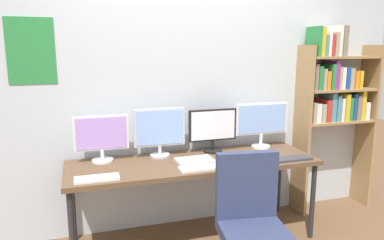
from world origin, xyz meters
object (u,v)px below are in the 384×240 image
(keyboard_left, at_px, (97,178))
(keyboard_right, at_px, (292,159))
(desk, at_px, (194,166))
(bookshelf, at_px, (334,96))
(office_chair, at_px, (251,239))
(laptop_closed, at_px, (195,161))
(monitor_center_left, at_px, (160,131))
(computer_mouse, at_px, (230,162))
(monitor_far_right, at_px, (262,122))
(monitor_center_right, at_px, (213,128))
(coffee_mug, at_px, (263,156))
(monitor_far_left, at_px, (101,136))
(keyboard_center, at_px, (202,168))

(keyboard_left, bearing_deg, keyboard_right, 0.00)
(desk, xyz_separation_m, bookshelf, (1.59, 0.23, 0.53))
(office_chair, distance_m, laptop_closed, 0.85)
(monitor_center_left, xyz_separation_m, keyboard_left, (-0.57, -0.44, -0.23))
(monitor_center_left, height_order, laptop_closed, monitor_center_left)
(keyboard_left, xyz_separation_m, computer_mouse, (1.09, 0.05, 0.01))
(monitor_far_right, relative_size, laptop_closed, 1.71)
(desk, height_order, monitor_center_right, monitor_center_right)
(keyboard_right, distance_m, laptop_closed, 0.85)
(coffee_mug, bearing_deg, monitor_far_right, 64.73)
(computer_mouse, bearing_deg, desk, 145.52)
(monitor_center_right, bearing_deg, bookshelf, 0.78)
(monitor_center_left, xyz_separation_m, computer_mouse, (0.51, -0.39, -0.22))
(keyboard_left, bearing_deg, monitor_far_left, 81.01)
(office_chair, height_order, keyboard_center, office_chair)
(computer_mouse, distance_m, coffee_mug, 0.30)
(monitor_center_right, distance_m, keyboard_left, 1.18)
(bookshelf, bearing_deg, laptop_closed, -170.25)
(monitor_far_left, relative_size, monitor_center_left, 1.00)
(keyboard_center, bearing_deg, monitor_center_right, 60.32)
(keyboard_center, xyz_separation_m, computer_mouse, (0.26, 0.05, 0.01))
(laptop_closed, bearing_deg, office_chair, -79.69)
(bookshelf, relative_size, laptop_closed, 5.99)
(keyboard_center, bearing_deg, desk, 90.00)
(monitor_center_left, xyz_separation_m, monitor_center_right, (0.50, -0.00, -0.01))
(monitor_far_left, height_order, monitor_center_left, monitor_center_left)
(desk, xyz_separation_m, keyboard_right, (0.83, -0.23, 0.06))
(monitor_far_left, bearing_deg, monitor_far_right, 0.00)
(monitor_center_left, xyz_separation_m, keyboard_center, (0.25, -0.44, -0.23))
(keyboard_left, height_order, laptop_closed, laptop_closed)
(bookshelf, distance_m, coffee_mug, 1.19)
(bookshelf, distance_m, keyboard_left, 2.50)
(bookshelf, relative_size, coffee_mug, 18.07)
(bookshelf, bearing_deg, desk, -171.74)
(bookshelf, xyz_separation_m, laptop_closed, (-1.59, -0.27, -0.46))
(desk, distance_m, monitor_center_right, 0.43)
(monitor_far_right, xyz_separation_m, computer_mouse, (-0.50, -0.39, -0.24))
(monitor_far_right, xyz_separation_m, keyboard_right, (0.07, -0.44, -0.25))
(desk, xyz_separation_m, keyboard_center, (0.00, -0.23, 0.06))
(monitor_center_left, bearing_deg, office_chair, -67.79)
(keyboard_center, distance_m, keyboard_right, 0.83)
(office_chair, height_order, monitor_center_right, monitor_center_right)
(monitor_far_left, xyz_separation_m, monitor_far_right, (1.51, 0.00, 0.04))
(keyboard_right, bearing_deg, computer_mouse, 174.81)
(bookshelf, bearing_deg, keyboard_left, -169.20)
(monitor_center_right, xyz_separation_m, keyboard_center, (-0.25, -0.44, -0.21))
(bookshelf, bearing_deg, monitor_far_left, -179.55)
(monitor_far_left, height_order, coffee_mug, monitor_far_left)
(monitor_center_left, relative_size, computer_mouse, 4.77)
(desk, relative_size, monitor_center_left, 4.70)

